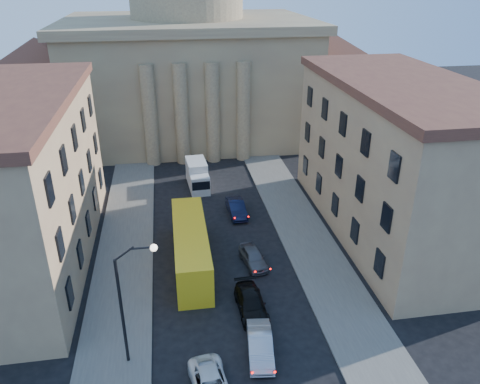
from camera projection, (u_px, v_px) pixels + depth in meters
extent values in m
cube|color=#53514C|center=(123.00, 274.00, 39.55)|extent=(5.00, 60.00, 0.15)
cube|color=#53514C|center=(316.00, 256.00, 41.99)|extent=(5.00, 60.00, 0.15)
cube|color=#7F654E|center=(190.00, 80.00, 71.18)|extent=(34.00, 26.00, 16.00)
cube|color=#7F654E|center=(187.00, 22.00, 67.55)|extent=(35.50, 27.50, 1.20)
cube|color=#7F654E|center=(46.00, 106.00, 67.45)|extent=(13.00, 13.00, 11.00)
cone|color=#522B23|center=(36.00, 52.00, 64.21)|extent=(26.02, 26.02, 4.00)
cube|color=#7F654E|center=(325.00, 95.00, 73.50)|extent=(13.00, 13.00, 11.00)
cone|color=#522B23|center=(329.00, 45.00, 70.26)|extent=(26.02, 26.02, 4.00)
cylinder|color=#7F654E|center=(150.00, 116.00, 59.21)|extent=(1.80, 1.80, 13.00)
cylinder|color=#7F654E|center=(182.00, 115.00, 59.78)|extent=(1.80, 1.80, 13.00)
cylinder|color=#7F654E|center=(213.00, 113.00, 60.36)|extent=(1.80, 1.80, 13.00)
cylinder|color=#7F654E|center=(243.00, 112.00, 60.94)|extent=(1.80, 1.80, 13.00)
cube|color=tan|center=(12.00, 187.00, 38.89)|extent=(11.00, 26.00, 14.00)
cube|color=tan|center=(396.00, 162.00, 43.79)|extent=(11.00, 26.00, 14.00)
cube|color=#522B23|center=(408.00, 84.00, 40.63)|extent=(11.60, 26.60, 0.80)
cylinder|color=black|center=(122.00, 314.00, 29.09)|extent=(0.20, 0.20, 8.00)
cylinder|color=black|center=(124.00, 254.00, 27.29)|extent=(1.30, 0.12, 0.96)
cylinder|color=black|center=(141.00, 248.00, 27.31)|extent=(1.30, 0.12, 0.12)
sphere|color=white|center=(154.00, 248.00, 27.43)|extent=(0.44, 0.44, 0.44)
imported|color=#A7A9AF|center=(260.00, 345.00, 31.13)|extent=(2.14, 4.74, 1.51)
imported|color=black|center=(251.00, 303.00, 35.05)|extent=(2.20, 5.04, 1.44)
imported|color=#504F55|center=(253.00, 257.00, 40.68)|extent=(2.26, 4.42, 1.44)
imported|color=black|center=(236.00, 208.00, 48.92)|extent=(1.79, 4.68, 1.52)
cube|color=yellow|center=(191.00, 247.00, 40.26)|extent=(2.86, 12.31, 3.46)
cube|color=black|center=(191.00, 242.00, 40.02)|extent=(2.92, 11.64, 1.23)
cylinder|color=black|center=(181.00, 291.00, 36.63)|extent=(0.34, 1.12, 1.12)
cylinder|color=black|center=(209.00, 289.00, 36.94)|extent=(0.34, 1.12, 1.12)
cylinder|color=black|center=(177.00, 234.00, 44.59)|extent=(0.34, 1.12, 1.12)
cylinder|color=black|center=(200.00, 232.00, 44.90)|extent=(0.34, 1.12, 1.12)
cube|color=silver|center=(200.00, 184.00, 53.50)|extent=(2.24, 2.33, 2.20)
cube|color=black|center=(201.00, 186.00, 52.45)|extent=(2.02, 0.23, 1.01)
cube|color=silver|center=(197.00, 172.00, 55.46)|extent=(2.43, 3.98, 2.84)
cylinder|color=black|center=(193.00, 192.00, 53.29)|extent=(0.31, 0.84, 0.82)
cylinder|color=black|center=(208.00, 190.00, 53.66)|extent=(0.31, 0.84, 0.82)
cylinder|color=black|center=(189.00, 179.00, 56.52)|extent=(0.31, 0.84, 0.82)
cylinder|color=black|center=(204.00, 178.00, 56.88)|extent=(0.31, 0.84, 0.82)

